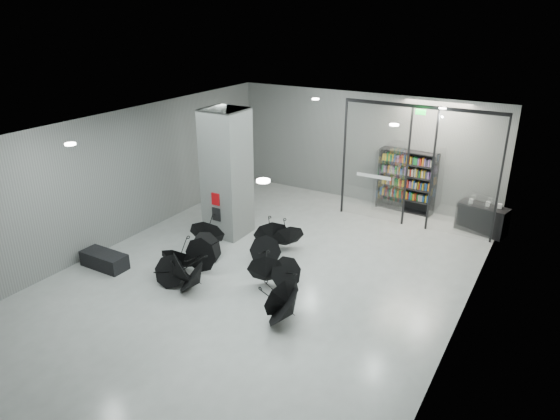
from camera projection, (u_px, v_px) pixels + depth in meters
The scene contains 10 objects.
room at pixel (260, 178), 12.47m from camera, with size 14.00×14.02×4.01m.
column at pixel (227, 173), 15.56m from camera, with size 1.20×1.20×4.00m, color slate.
fire_cabinet at pixel (216, 199), 15.30m from camera, with size 0.28×0.04×0.38m, color #A50A07.
info_panel at pixel (216, 214), 15.49m from camera, with size 0.30×0.03×0.42m, color black.
exit_sign at pixel (421, 112), 15.22m from camera, with size 0.30×0.06×0.15m, color #0CE533.
glass_partition at pixel (417, 163), 16.00m from camera, with size 5.06×0.08×4.00m.
bench at pixel (104, 260), 14.04m from camera, with size 1.36×0.58×0.44m, color black.
bookshelf at pixel (407, 181), 17.69m from camera, with size 1.99×0.40×2.19m, color black, non-canonical shape.
shop_counter at pixel (482, 219), 16.16m from camera, with size 1.53×0.61×0.92m, color black.
umbrella_cluster at pixel (234, 267), 13.49m from camera, with size 5.44×4.67×1.32m.
Camera 1 is at (6.43, -9.99, 6.75)m, focal length 32.37 mm.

